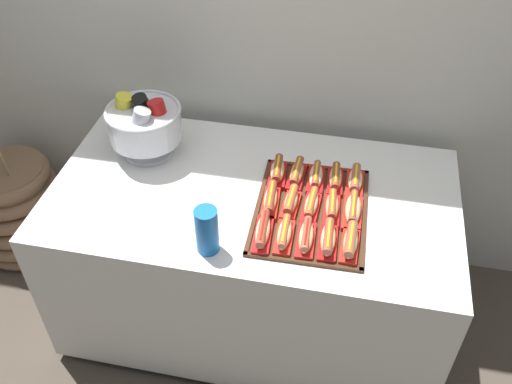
{
  "coord_description": "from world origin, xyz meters",
  "views": [
    {
      "loc": [
        0.33,
        -1.56,
        2.16
      ],
      "look_at": [
        0.02,
        -0.02,
        0.76
      ],
      "focal_mm": 39.19,
      "sensor_mm": 36.0,
      "label": 1
    }
  ],
  "objects_px": {
    "hot_dog_3": "(328,240)",
    "serving_tray": "(311,211)",
    "floor_vase": "(18,208)",
    "hot_dog_1": "(284,234)",
    "hot_dog_13": "(335,179)",
    "punch_bowl": "(144,123)",
    "hot_dog_6": "(291,202)",
    "cup_stack": "(207,230)",
    "hot_dog_7": "(311,205)",
    "hot_dog_12": "(316,177)",
    "hot_dog_2": "(306,237)",
    "hot_dog_9": "(353,210)",
    "hot_dog_4": "(350,242)",
    "hot_dog_8": "(332,207)",
    "hot_dog_11": "(297,174)",
    "hot_dog_0": "(263,231)",
    "buffet_table": "(253,254)",
    "hot_dog_14": "(355,181)",
    "hot_dog_5": "(271,200)",
    "hot_dog_10": "(277,171)"
  },
  "relations": [
    {
      "from": "hot_dog_0",
      "to": "punch_bowl",
      "type": "distance_m",
      "value": 0.69
    },
    {
      "from": "floor_vase",
      "to": "hot_dog_12",
      "type": "relative_size",
      "value": 6.07
    },
    {
      "from": "hot_dog_5",
      "to": "hot_dog_10",
      "type": "bearing_deg",
      "value": 91.15
    },
    {
      "from": "hot_dog_12",
      "to": "punch_bowl",
      "type": "xyz_separation_m",
      "value": [
        -0.7,
        0.06,
        0.11
      ]
    },
    {
      "from": "floor_vase",
      "to": "cup_stack",
      "type": "height_order",
      "value": "floor_vase"
    },
    {
      "from": "hot_dog_0",
      "to": "hot_dog_10",
      "type": "bearing_deg",
      "value": 91.15
    },
    {
      "from": "hot_dog_1",
      "to": "hot_dog_6",
      "type": "xyz_separation_m",
      "value": [
        -0.0,
        0.16,
        0.0
      ]
    },
    {
      "from": "hot_dog_3",
      "to": "hot_dog_12",
      "type": "xyz_separation_m",
      "value": [
        -0.08,
        0.33,
        -0.0
      ]
    },
    {
      "from": "punch_bowl",
      "to": "hot_dog_11",
      "type": "bearing_deg",
      "value": -5.42
    },
    {
      "from": "hot_dog_7",
      "to": "cup_stack",
      "type": "height_order",
      "value": "cup_stack"
    },
    {
      "from": "hot_dog_6",
      "to": "hot_dog_9",
      "type": "relative_size",
      "value": 0.87
    },
    {
      "from": "floor_vase",
      "to": "hot_dog_0",
      "type": "distance_m",
      "value": 1.5
    },
    {
      "from": "hot_dog_8",
      "to": "hot_dog_11",
      "type": "xyz_separation_m",
      "value": [
        -0.15,
        0.16,
        -0.0
      ]
    },
    {
      "from": "hot_dog_13",
      "to": "cup_stack",
      "type": "xyz_separation_m",
      "value": [
        -0.39,
        -0.42,
        0.05
      ]
    },
    {
      "from": "buffet_table",
      "to": "hot_dog_0",
      "type": "xyz_separation_m",
      "value": [
        0.08,
        -0.23,
        0.39
      ]
    },
    {
      "from": "floor_vase",
      "to": "hot_dog_1",
      "type": "xyz_separation_m",
      "value": [
        1.41,
        -0.43,
        0.54
      ]
    },
    {
      "from": "punch_bowl",
      "to": "cup_stack",
      "type": "height_order",
      "value": "punch_bowl"
    },
    {
      "from": "floor_vase",
      "to": "hot_dog_7",
      "type": "xyz_separation_m",
      "value": [
        1.48,
        -0.27,
        0.54
      ]
    },
    {
      "from": "hot_dog_6",
      "to": "cup_stack",
      "type": "relative_size",
      "value": 0.87
    },
    {
      "from": "hot_dog_5",
      "to": "hot_dog_8",
      "type": "distance_m",
      "value": 0.23
    },
    {
      "from": "hot_dog_4",
      "to": "cup_stack",
      "type": "height_order",
      "value": "cup_stack"
    },
    {
      "from": "hot_dog_0",
      "to": "hot_dog_1",
      "type": "distance_m",
      "value": 0.08
    },
    {
      "from": "serving_tray",
      "to": "hot_dog_12",
      "type": "height_order",
      "value": "hot_dog_12"
    },
    {
      "from": "hot_dog_11",
      "to": "hot_dog_14",
      "type": "distance_m",
      "value": 0.23
    },
    {
      "from": "hot_dog_3",
      "to": "floor_vase",
      "type": "bearing_deg",
      "value": 164.54
    },
    {
      "from": "buffet_table",
      "to": "hot_dog_3",
      "type": "relative_size",
      "value": 9.14
    },
    {
      "from": "hot_dog_2",
      "to": "hot_dog_9",
      "type": "relative_size",
      "value": 0.98
    },
    {
      "from": "floor_vase",
      "to": "punch_bowl",
      "type": "bearing_deg",
      "value": -3.29
    },
    {
      "from": "hot_dog_13",
      "to": "punch_bowl",
      "type": "xyz_separation_m",
      "value": [
        -0.78,
        0.06,
        0.11
      ]
    },
    {
      "from": "hot_dog_6",
      "to": "hot_dog_5",
      "type": "bearing_deg",
      "value": -178.85
    },
    {
      "from": "serving_tray",
      "to": "hot_dog_4",
      "type": "height_order",
      "value": "hot_dog_4"
    },
    {
      "from": "hot_dog_1",
      "to": "hot_dog_12",
      "type": "distance_m",
      "value": 0.34
    },
    {
      "from": "buffet_table",
      "to": "hot_dog_9",
      "type": "distance_m",
      "value": 0.55
    },
    {
      "from": "hot_dog_6",
      "to": "punch_bowl",
      "type": "relative_size",
      "value": 0.51
    },
    {
      "from": "serving_tray",
      "to": "punch_bowl",
      "type": "height_order",
      "value": "punch_bowl"
    },
    {
      "from": "hot_dog_0",
      "to": "hot_dog_9",
      "type": "distance_m",
      "value": 0.34
    },
    {
      "from": "buffet_table",
      "to": "punch_bowl",
      "type": "bearing_deg",
      "value": 161.68
    },
    {
      "from": "hot_dog_9",
      "to": "cup_stack",
      "type": "distance_m",
      "value": 0.54
    },
    {
      "from": "serving_tray",
      "to": "hot_dog_8",
      "type": "distance_m",
      "value": 0.08
    },
    {
      "from": "serving_tray",
      "to": "hot_dog_3",
      "type": "relative_size",
      "value": 3.13
    },
    {
      "from": "hot_dog_0",
      "to": "serving_tray",
      "type": "bearing_deg",
      "value": 48.88
    },
    {
      "from": "hot_dog_11",
      "to": "cup_stack",
      "type": "xyz_separation_m",
      "value": [
        -0.24,
        -0.42,
        0.05
      ]
    },
    {
      "from": "hot_dog_3",
      "to": "serving_tray",
      "type": "bearing_deg",
      "value": 115.6
    },
    {
      "from": "hot_dog_6",
      "to": "cup_stack",
      "type": "xyz_separation_m",
      "value": [
        -0.25,
        -0.25,
        0.05
      ]
    },
    {
      "from": "hot_dog_13",
      "to": "hot_dog_1",
      "type": "bearing_deg",
      "value": -113.29
    },
    {
      "from": "buffet_table",
      "to": "hot_dog_14",
      "type": "xyz_separation_m",
      "value": [
        0.38,
        0.1,
        0.39
      ]
    },
    {
      "from": "hot_dog_2",
      "to": "punch_bowl",
      "type": "xyz_separation_m",
      "value": [
        -0.71,
        0.39,
        0.11
      ]
    },
    {
      "from": "hot_dog_4",
      "to": "hot_dog_1",
      "type": "bearing_deg",
      "value": -178.85
    },
    {
      "from": "floor_vase",
      "to": "hot_dog_8",
      "type": "distance_m",
      "value": 1.67
    },
    {
      "from": "hot_dog_2",
      "to": "punch_bowl",
      "type": "distance_m",
      "value": 0.82
    }
  ]
}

